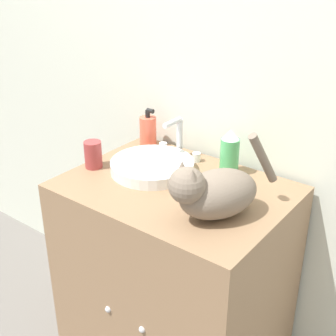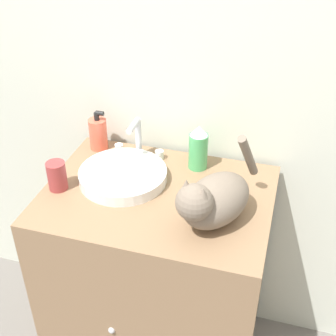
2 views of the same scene
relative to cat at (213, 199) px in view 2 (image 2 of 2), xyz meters
name	(u,v)px [view 2 (image 2 of 2)]	position (x,y,z in m)	size (l,w,h in m)	color
wall_back	(184,51)	(-0.21, 0.42, 0.30)	(6.00, 0.05, 2.50)	silver
vanity_cabinet	(158,283)	(-0.21, 0.09, -0.52)	(0.77, 0.58, 0.87)	#8C6B4C
sink_basin	(123,175)	(-0.34, 0.13, -0.07)	(0.31, 0.31, 0.04)	white
faucet	(138,140)	(-0.34, 0.29, -0.01)	(0.19, 0.11, 0.16)	silver
cat	(213,199)	(0.00, 0.00, 0.00)	(0.26, 0.38, 0.25)	#7A6B5B
soap_bottle	(98,133)	(-0.51, 0.31, -0.02)	(0.07, 0.07, 0.16)	#EF6047
spray_bottle	(198,148)	(-0.11, 0.29, 0.00)	(0.07, 0.07, 0.17)	#4CB266
cup	(57,176)	(-0.54, 0.02, -0.04)	(0.06, 0.06, 0.10)	#9E3838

